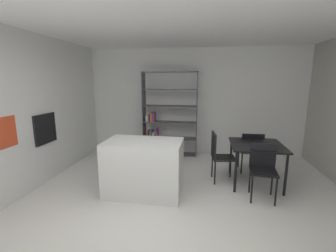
{
  "coord_description": "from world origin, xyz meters",
  "views": [
    {
      "loc": [
        0.61,
        -2.98,
        1.94
      ],
      "look_at": [
        -0.08,
        1.19,
        1.1
      ],
      "focal_mm": 24.65,
      "sensor_mm": 36.0,
      "label": 1
    }
  ],
  "objects_px": {
    "kitchen_island": "(144,167)",
    "dining_chair_far": "(251,149)",
    "built_in_oven": "(45,129)",
    "dining_chair_island_side": "(219,153)",
    "open_bookshelf": "(166,117)",
    "dining_chair_near": "(263,166)",
    "dining_table": "(257,148)"
  },
  "relations": [
    {
      "from": "kitchen_island",
      "to": "dining_chair_far",
      "type": "relative_size",
      "value": 1.48
    },
    {
      "from": "built_in_oven",
      "to": "dining_chair_island_side",
      "type": "height_order",
      "value": "built_in_oven"
    },
    {
      "from": "open_bookshelf",
      "to": "dining_chair_near",
      "type": "relative_size",
      "value": 2.38
    },
    {
      "from": "open_bookshelf",
      "to": "dining_chair_near",
      "type": "bearing_deg",
      "value": -45.56
    },
    {
      "from": "built_in_oven",
      "to": "kitchen_island",
      "type": "height_order",
      "value": "built_in_oven"
    },
    {
      "from": "open_bookshelf",
      "to": "dining_chair_near",
      "type": "distance_m",
      "value": 2.86
    },
    {
      "from": "kitchen_island",
      "to": "dining_chair_far",
      "type": "distance_m",
      "value": 2.34
    },
    {
      "from": "dining_table",
      "to": "dining_chair_island_side",
      "type": "height_order",
      "value": "dining_chair_island_side"
    },
    {
      "from": "dining_table",
      "to": "open_bookshelf",
      "type": "bearing_deg",
      "value": 142.76
    },
    {
      "from": "dining_table",
      "to": "built_in_oven",
      "type": "bearing_deg",
      "value": -172.58
    },
    {
      "from": "built_in_oven",
      "to": "dining_chair_far",
      "type": "bearing_deg",
      "value": 14.63
    },
    {
      "from": "open_bookshelf",
      "to": "dining_table",
      "type": "xyz_separation_m",
      "value": [
        1.97,
        -1.5,
        -0.3
      ]
    },
    {
      "from": "kitchen_island",
      "to": "dining_chair_island_side",
      "type": "distance_m",
      "value": 1.47
    },
    {
      "from": "built_in_oven",
      "to": "open_bookshelf",
      "type": "xyz_separation_m",
      "value": [
        1.99,
        2.01,
        -0.04
      ]
    },
    {
      "from": "dining_table",
      "to": "dining_chair_island_side",
      "type": "xyz_separation_m",
      "value": [
        -0.69,
        -0.01,
        -0.12
      ]
    },
    {
      "from": "dining_chair_island_side",
      "to": "dining_chair_near",
      "type": "relative_size",
      "value": 1.07
    },
    {
      "from": "kitchen_island",
      "to": "dining_table",
      "type": "xyz_separation_m",
      "value": [
        1.98,
        0.72,
        0.22
      ]
    },
    {
      "from": "dining_chair_near",
      "to": "kitchen_island",
      "type": "bearing_deg",
      "value": -169.17
    },
    {
      "from": "dining_chair_far",
      "to": "dining_chair_near",
      "type": "bearing_deg",
      "value": 87.84
    },
    {
      "from": "built_in_oven",
      "to": "kitchen_island",
      "type": "distance_m",
      "value": 2.07
    },
    {
      "from": "dining_table",
      "to": "dining_chair_island_side",
      "type": "bearing_deg",
      "value": -178.89
    },
    {
      "from": "open_bookshelf",
      "to": "dining_chair_island_side",
      "type": "height_order",
      "value": "open_bookshelf"
    },
    {
      "from": "dining_table",
      "to": "dining_chair_near",
      "type": "relative_size",
      "value": 1.09
    },
    {
      "from": "dining_chair_island_side",
      "to": "dining_chair_far",
      "type": "relative_size",
      "value": 1.11
    },
    {
      "from": "open_bookshelf",
      "to": "dining_chair_island_side",
      "type": "relative_size",
      "value": 2.23
    },
    {
      "from": "built_in_oven",
      "to": "dining_chair_island_side",
      "type": "relative_size",
      "value": 0.59
    },
    {
      "from": "dining_chair_island_side",
      "to": "dining_chair_far",
      "type": "height_order",
      "value": "dining_chair_island_side"
    },
    {
      "from": "built_in_oven",
      "to": "dining_table",
      "type": "height_order",
      "value": "built_in_oven"
    },
    {
      "from": "built_in_oven",
      "to": "kitchen_island",
      "type": "bearing_deg",
      "value": -5.79
    },
    {
      "from": "open_bookshelf",
      "to": "dining_chair_island_side",
      "type": "distance_m",
      "value": 2.02
    },
    {
      "from": "open_bookshelf",
      "to": "dining_table",
      "type": "distance_m",
      "value": 2.49
    },
    {
      "from": "built_in_oven",
      "to": "dining_chair_island_side",
      "type": "distance_m",
      "value": 3.34
    }
  ]
}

